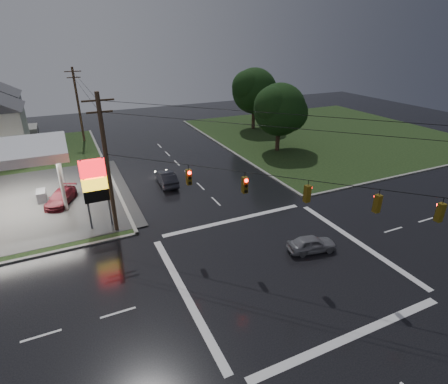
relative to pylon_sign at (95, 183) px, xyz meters
name	(u,v)px	position (x,y,z in m)	size (l,w,h in m)	color
ground	(280,264)	(10.50, -10.50, -4.01)	(120.00, 120.00, 0.00)	black
grass_ne	(327,134)	(36.50, 15.50, -3.97)	(36.00, 36.00, 0.08)	black
pylon_sign	(95,183)	(0.00, 0.00, 0.00)	(2.00, 0.35, 6.00)	#59595E
utility_pole_nw	(107,164)	(1.00, -1.00, 1.71)	(2.20, 0.32, 11.00)	#382619
utility_pole_n	(78,104)	(1.00, 27.50, 1.46)	(2.20, 0.32, 10.50)	#382619
traffic_signals	(287,178)	(10.52, -10.52, 2.47)	(26.87, 26.87, 1.47)	black
tree_ne_near	(281,110)	(24.64, 11.49, 1.55)	(7.99, 6.80, 8.98)	black
tree_ne_far	(255,91)	(27.65, 23.49, 2.17)	(8.46, 7.20, 9.80)	black
car_north	(166,178)	(7.42, 6.48, -3.27)	(1.57, 4.49, 1.48)	black
car_crossing	(312,244)	(13.49, -10.10, -3.40)	(1.44, 3.57, 1.22)	gray
car_pump	(61,198)	(-2.85, 6.17, -3.37)	(1.78, 4.39, 1.27)	#4F121A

